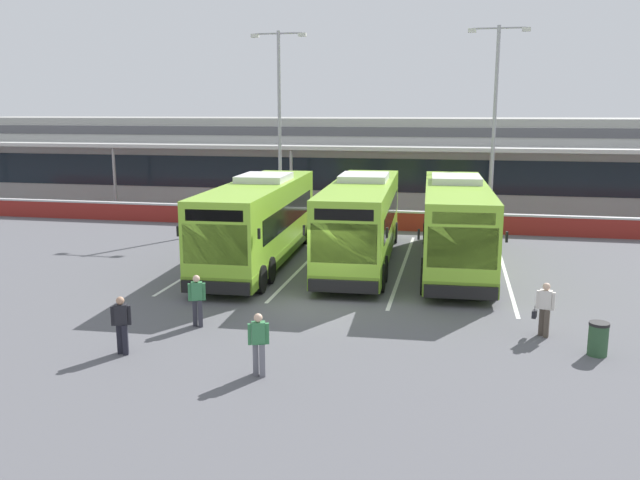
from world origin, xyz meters
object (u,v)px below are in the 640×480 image
pedestrian_near_bin (259,342)px  lamp_post_centre (495,115)px  pedestrian_with_handbag (544,308)px  pedestrian_child (122,323)px  litter_bin (598,339)px  lamp_post_west (279,115)px  pedestrian_in_dark_coat (197,299)px  coach_bus_centre (455,225)px  coach_bus_leftmost (260,223)px  coach_bus_left_centre (361,222)px

pedestrian_near_bin → lamp_post_centre: 24.24m
pedestrian_near_bin → pedestrian_with_handbag: bearing=31.5°
pedestrian_child → pedestrian_with_handbag: bearing=18.6°
litter_bin → lamp_post_west: bearing=126.0°
pedestrian_in_dark_coat → lamp_post_west: bearing=97.7°
coach_bus_centre → pedestrian_with_handbag: coach_bus_centre is taller
coach_bus_centre → lamp_post_west: bearing=136.5°
coach_bus_leftmost → coach_bus_centre: 8.35m
pedestrian_in_dark_coat → litter_bin: pedestrian_in_dark_coat is taller
pedestrian_with_handbag → lamp_post_centre: size_ratio=0.15×
coach_bus_centre → lamp_post_centre: (1.89, 9.74, 4.50)m
coach_bus_leftmost → coach_bus_centre: bearing=7.7°
coach_bus_centre → litter_bin: (3.90, -9.76, -1.32)m
coach_bus_leftmost → pedestrian_with_handbag: bearing=-33.8°
coach_bus_centre → coach_bus_left_centre: bearing=-179.1°
pedestrian_with_handbag → litter_bin: pedestrian_with_handbag is taller
coach_bus_centre → pedestrian_in_dark_coat: bearing=-128.5°
lamp_post_west → pedestrian_in_dark_coat: bearing=-82.3°
coach_bus_leftmost → coach_bus_left_centre: bearing=13.9°
pedestrian_child → lamp_post_centre: bearing=64.1°
pedestrian_with_handbag → pedestrian_child: size_ratio=1.00×
pedestrian_in_dark_coat → lamp_post_centre: lamp_post_centre is taller
coach_bus_leftmost → litter_bin: coach_bus_leftmost is taller
pedestrian_with_handbag → lamp_post_centre: (-0.75, 18.18, 5.43)m
coach_bus_left_centre → pedestrian_in_dark_coat: 10.33m
pedestrian_in_dark_coat → pedestrian_child: bearing=-113.0°
pedestrian_in_dark_coat → lamp_post_centre: bearing=63.7°
pedestrian_with_handbag → lamp_post_west: lamp_post_west is taller
pedestrian_child → pedestrian_near_bin: (4.08, -0.66, 0.00)m
pedestrian_child → litter_bin: pedestrian_child is taller
pedestrian_in_dark_coat → pedestrian_child: same height
coach_bus_centre → lamp_post_centre: 10.89m
coach_bus_centre → lamp_post_west: (-10.30, 9.76, 4.50)m
coach_bus_left_centre → pedestrian_child: bearing=-111.4°
lamp_post_centre → lamp_post_west: bearing=179.9°
coach_bus_centre → pedestrian_with_handbag: size_ratio=7.56×
pedestrian_with_handbag → litter_bin: 1.86m
pedestrian_with_handbag → lamp_post_west: (-12.94, 18.20, 5.43)m
coach_bus_left_centre → pedestrian_near_bin: 12.94m
pedestrian_with_handbag → pedestrian_near_bin: (-7.35, -4.51, 0.02)m
coach_bus_left_centre → coach_bus_centre: (4.00, 0.06, 0.00)m
pedestrian_in_dark_coat → lamp_post_centre: size_ratio=0.15×
pedestrian_in_dark_coat → lamp_post_west: (-2.61, 19.43, 5.42)m
pedestrian_in_dark_coat → lamp_post_centre: (9.57, 19.40, 5.42)m
pedestrian_near_bin → litter_bin: 9.19m
coach_bus_centre → pedestrian_child: coach_bus_centre is taller
coach_bus_centre → litter_bin: bearing=-68.2°
coach_bus_left_centre → pedestrian_with_handbag: 10.73m
pedestrian_child → lamp_post_west: 22.75m
pedestrian_child → pedestrian_in_dark_coat: bearing=67.0°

